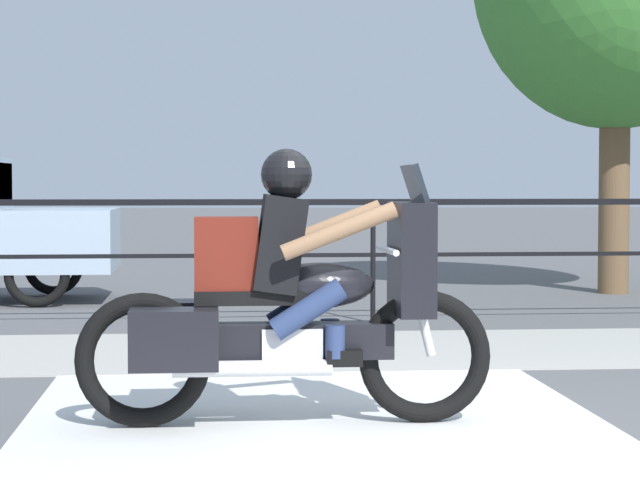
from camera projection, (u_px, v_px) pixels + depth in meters
The scene contains 5 objects.
ground_plane at pixel (502, 432), 6.86m from camera, with size 120.00×120.00×0.00m, color #565659.
sidewalk_band at pixel (404, 349), 10.24m from camera, with size 44.00×2.40×0.01m, color #A8A59E.
crosswalk_band at pixel (324, 442), 6.57m from camera, with size 3.34×6.00×0.01m, color silver.
fence_railing at pixel (373, 225), 12.14m from camera, with size 36.00×0.05×1.21m.
motorcycle at pixel (286, 302), 7.02m from camera, with size 2.36×0.76×1.56m.
Camera 1 is at (-1.62, -6.68, 1.38)m, focal length 70.00 mm.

